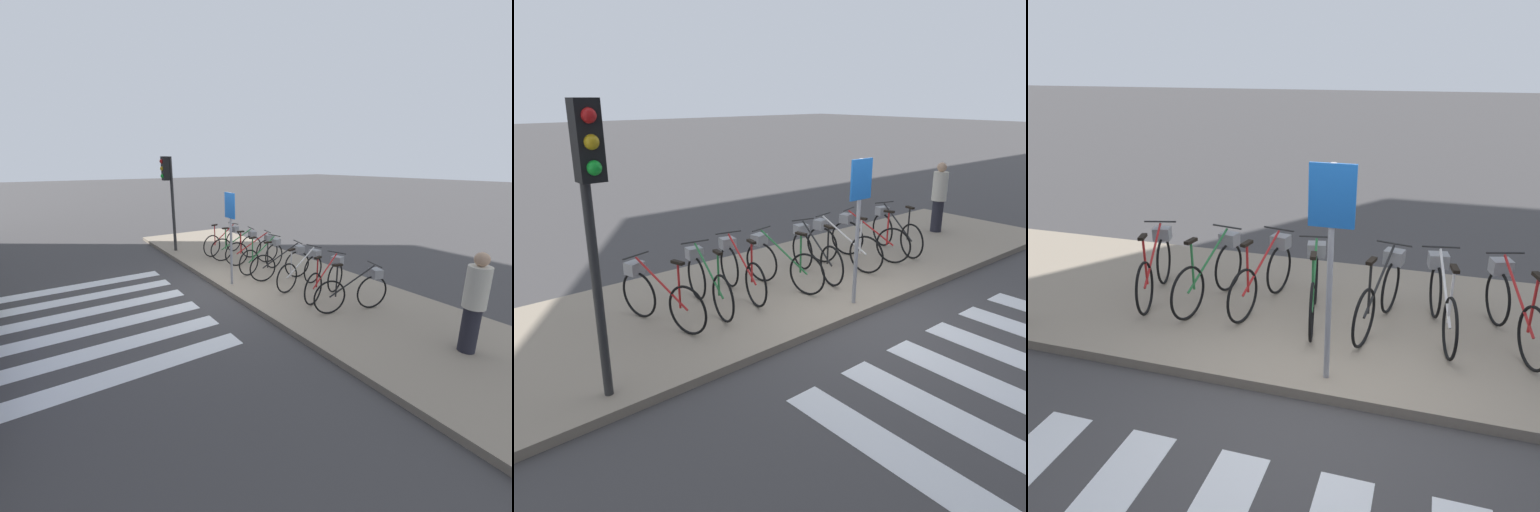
{
  "view_description": "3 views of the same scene",
  "coord_description": "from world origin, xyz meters",
  "views": [
    {
      "loc": [
        7.08,
        -3.66,
        3.07
      ],
      "look_at": [
        -0.29,
        1.22,
        0.64
      ],
      "focal_mm": 24.0,
      "sensor_mm": 36.0,
      "label": 1
    },
    {
      "loc": [
        -5.7,
        -4.45,
        3.27
      ],
      "look_at": [
        -0.69,
        1.53,
        0.74
      ],
      "focal_mm": 35.0,
      "sensor_mm": 36.0,
      "label": 2
    },
    {
      "loc": [
        0.85,
        -4.08,
        3.22
      ],
      "look_at": [
        -0.8,
        1.45,
        0.97
      ],
      "focal_mm": 35.0,
      "sensor_mm": 36.0,
      "label": 3
    }
  ],
  "objects": [
    {
      "name": "parked_bicycle_6",
      "position": [
        1.92,
        1.67,
        0.57
      ],
      "size": [
        0.61,
        1.63,
        1.03
      ],
      "color": "black",
      "rests_on": "sidewalk"
    },
    {
      "name": "ground_plane",
      "position": [
        0.0,
        0.0,
        0.0
      ],
      "size": [
        120.0,
        120.0,
        0.0
      ],
      "primitive_type": "plane",
      "color": "#423F3F"
    },
    {
      "name": "parked_bicycle_2",
      "position": [
        -1.15,
        1.76,
        0.57
      ],
      "size": [
        0.5,
        1.66,
        1.03
      ],
      "color": "black",
      "rests_on": "sidewalk"
    },
    {
      "name": "parked_bicycle_3",
      "position": [
        -0.44,
        1.59,
        0.57
      ],
      "size": [
        0.49,
        1.67,
        1.03
      ],
      "color": "black",
      "rests_on": "sidewalk"
    },
    {
      "name": "parked_bicycle_0",
      "position": [
        -2.72,
        1.6,
        0.57
      ],
      "size": [
        0.59,
        1.64,
        1.03
      ],
      "color": "black",
      "rests_on": "sidewalk"
    },
    {
      "name": "parked_bicycle_1",
      "position": [
        -1.87,
        1.64,
        0.57
      ],
      "size": [
        0.46,
        1.67,
        1.03
      ],
      "color": "black",
      "rests_on": "sidewalk"
    },
    {
      "name": "sign_post",
      "position": [
        0.01,
        0.29,
        1.66
      ],
      "size": [
        0.44,
        0.07,
        2.26
      ],
      "color": "#99999E",
      "rests_on": "sidewalk"
    },
    {
      "name": "sidewalk",
      "position": [
        0.0,
        1.76,
        0.06
      ],
      "size": [
        13.57,
        3.52,
        0.12
      ],
      "color": "gray",
      "rests_on": "ground_plane"
    },
    {
      "name": "parked_bicycle_5",
      "position": [
        1.13,
        1.65,
        0.57
      ],
      "size": [
        0.47,
        1.67,
        1.03
      ],
      "color": "black",
      "rests_on": "sidewalk"
    },
    {
      "name": "parked_bicycle_4",
      "position": [
        0.41,
        1.61,
        0.57
      ],
      "size": [
        0.54,
        1.65,
        1.03
      ],
      "color": "black",
      "rests_on": "sidewalk"
    }
  ]
}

